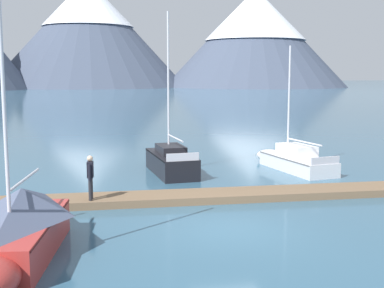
{
  "coord_description": "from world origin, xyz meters",
  "views": [
    {
      "loc": [
        -4.66,
        -15.4,
        5.01
      ],
      "look_at": [
        0.0,
        6.0,
        2.0
      ],
      "focal_mm": 47.73,
      "sensor_mm": 36.0,
      "label": 1
    }
  ],
  "objects": [
    {
      "name": "sailboat_second_berth",
      "position": [
        -6.47,
        -1.46,
        0.86
      ],
      "size": [
        2.77,
        6.48,
        7.9
      ],
      "color": "#B2332D",
      "rests_on": "ground"
    },
    {
      "name": "sailboat_mid_dock_starboard",
      "position": [
        6.23,
        9.59,
        0.51
      ],
      "size": [
        2.53,
        6.4,
        6.49
      ],
      "color": "silver",
      "rests_on": "ground"
    },
    {
      "name": "ground_plane",
      "position": [
        0.0,
        0.0,
        0.0
      ],
      "size": [
        700.0,
        700.0,
        0.0
      ],
      "primitive_type": "plane",
      "color": "#335B75"
    },
    {
      "name": "sailboat_mid_dock_port",
      "position": [
        -0.31,
        10.11,
        0.62
      ],
      "size": [
        2.05,
        5.76,
        8.1
      ],
      "color": "black",
      "rests_on": "ground"
    },
    {
      "name": "person_on_dock",
      "position": [
        -4.39,
        3.78,
        1.26
      ],
      "size": [
        0.26,
        0.59,
        1.69
      ],
      "color": "#232328",
      "rests_on": "dock"
    },
    {
      "name": "mountain_central_massif",
      "position": [
        -1.1,
        191.66,
        21.75
      ],
      "size": [
        76.17,
        76.17,
        41.52
      ],
      "color": "#424C60",
      "rests_on": "ground"
    },
    {
      "name": "mountain_shoulder_ridge",
      "position": [
        62.62,
        177.77,
        20.07
      ],
      "size": [
        71.5,
        71.5,
        37.71
      ],
      "color": "#424C60",
      "rests_on": "ground"
    },
    {
      "name": "dock",
      "position": [
        0.0,
        4.0,
        0.14
      ],
      "size": [
        29.01,
        3.02,
        0.3
      ],
      "color": "brown",
      "rests_on": "ground"
    }
  ]
}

